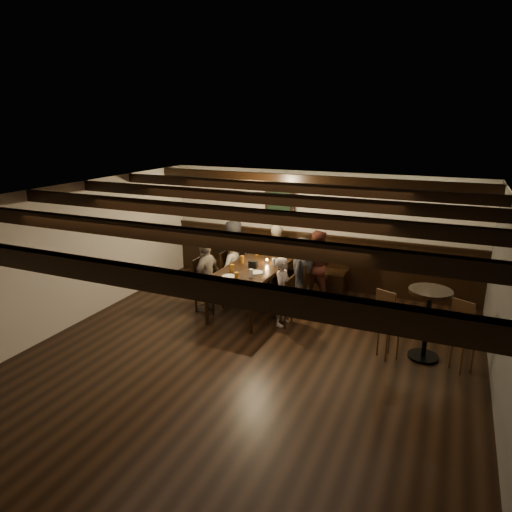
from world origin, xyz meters
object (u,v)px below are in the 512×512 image
at_px(person_bench_left, 234,253).
at_px(high_top_table, 428,314).
at_px(dining_table, 254,270).
at_px(person_right_near, 301,272).
at_px(bar_stool_left, 388,332).
at_px(chair_left_near, 232,281).
at_px(bar_stool_right, 463,344).
at_px(person_bench_right, 316,265).
at_px(person_right_far, 283,291).
at_px(person_left_far, 207,276).
at_px(person_left_near, 230,264).
at_px(chair_left_far, 209,294).
at_px(chair_right_near, 299,292).
at_px(chair_right_far, 281,309).
at_px(person_bench_centre, 276,257).

height_order(person_bench_left, high_top_table, person_bench_left).
height_order(dining_table, person_right_near, person_right_near).
bearing_deg(bar_stool_left, dining_table, -176.81).
xyz_separation_m(chair_left_near, bar_stool_right, (4.26, -1.35, 0.14)).
distance_m(person_bench_right, person_right_far, 1.36).
bearing_deg(person_left_far, high_top_table, 87.06).
xyz_separation_m(person_left_near, person_right_far, (1.48, -0.94, -0.02)).
xyz_separation_m(chair_left_far, bar_stool_left, (3.29, -0.50, 0.11)).
bearing_deg(chair_left_near, dining_table, 57.93).
relative_size(chair_left_far, person_bench_right, 0.71).
distance_m(chair_left_far, person_left_far, 0.35).
xyz_separation_m(chair_left_far, person_left_far, (-0.03, 0.00, 0.35)).
bearing_deg(person_left_far, person_right_near, 120.96).
xyz_separation_m(dining_table, person_left_near, (-0.74, 0.47, -0.12)).
distance_m(chair_left_near, person_bench_right, 1.73).
relative_size(chair_left_near, person_left_far, 0.67).
bearing_deg(bar_stool_right, dining_table, -169.07).
relative_size(chair_left_near, chair_left_far, 0.88).
height_order(chair_right_near, chair_right_far, chair_right_near).
bearing_deg(person_right_near, chair_left_near, 90.00).
bearing_deg(chair_right_far, chair_left_far, 90.00).
distance_m(chair_right_near, person_right_near, 0.40).
height_order(chair_left_near, person_right_far, person_right_far).
distance_m(chair_right_far, person_left_far, 1.52).
bearing_deg(chair_right_near, person_bench_left, 74.46).
height_order(chair_left_near, chair_right_near, chair_left_near).
height_order(chair_right_far, person_left_near, person_left_near).
distance_m(person_bench_left, bar_stool_right, 4.79).
bearing_deg(chair_right_near, high_top_table, -114.93).
bearing_deg(chair_left_near, person_right_far, 58.49).
relative_size(chair_right_near, person_bench_right, 0.62).
distance_m(person_bench_centre, person_left_near, 0.96).
height_order(chair_right_near, person_bench_centre, person_bench_centre).
relative_size(chair_right_far, person_right_far, 0.72).
xyz_separation_m(chair_left_far, high_top_table, (3.79, -0.29, 0.41)).
relative_size(person_right_far, high_top_table, 1.11).
xyz_separation_m(chair_right_near, person_bench_left, (-1.61, 0.49, 0.44)).
relative_size(high_top_table, bar_stool_right, 0.99).
height_order(dining_table, person_left_near, person_left_near).
relative_size(person_bench_centre, high_top_table, 1.29).
distance_m(high_top_table, bar_stool_left, 0.62).
height_order(high_top_table, bar_stool_left, bar_stool_left).
distance_m(chair_left_near, person_left_near, 0.35).
height_order(person_bench_centre, person_right_far, person_bench_centre).
bearing_deg(chair_right_near, bar_stool_right, -113.43).
bearing_deg(person_left_far, person_bench_left, -173.66).
distance_m(dining_table, bar_stool_left, 2.74).
distance_m(dining_table, high_top_table, 3.14).
bearing_deg(bar_stool_left, person_bench_right, 155.30).
distance_m(person_bench_left, high_top_table, 4.27).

